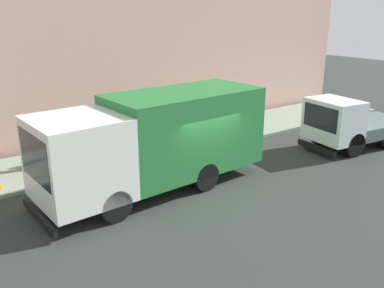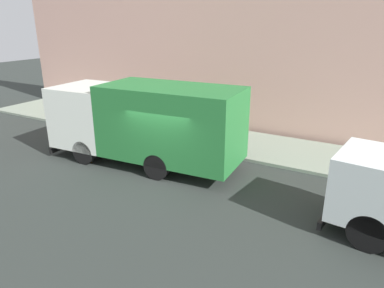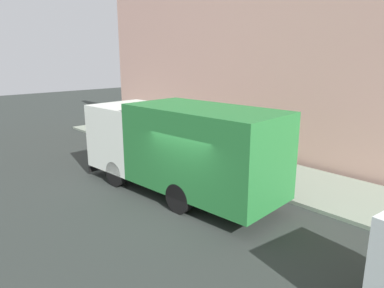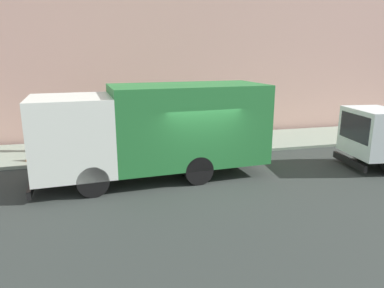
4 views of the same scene
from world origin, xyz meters
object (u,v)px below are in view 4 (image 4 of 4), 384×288
Objects in this scene: pedestrian_walking at (108,128)px; street_sign_post at (157,121)px; pedestrian_standing at (68,132)px; large_utility_truck at (155,128)px; pedestrian_third at (37,131)px; traffic_cone_orange at (30,153)px.

street_sign_post is at bearing 48.77° from pedestrian_walking.
pedestrian_walking reaches higher than pedestrian_standing.
pedestrian_standing is (0.08, 1.69, -0.09)m from pedestrian_walking.
pedestrian_walking is 0.74× the size of street_sign_post.
pedestrian_walking is at bearing 17.31° from large_utility_truck.
street_sign_post is (-1.39, -3.67, 0.57)m from pedestrian_standing.
pedestrian_walking is 2.98m from pedestrian_third.
pedestrian_standing is at bearing -47.94° from traffic_cone_orange.
traffic_cone_orange is at bearing 116.96° from pedestrian_standing.
pedestrian_third reaches higher than traffic_cone_orange.
pedestrian_walking is at bearing 65.58° from pedestrian_third.
street_sign_post reaches higher than pedestrian_standing.
pedestrian_standing is 1.29m from pedestrian_third.
pedestrian_third is 1.58m from traffic_cone_orange.
large_utility_truck is at bearing 28.15° from pedestrian_third.
pedestrian_walking is at bearing 56.48° from street_sign_post.
pedestrian_standing is 0.67× the size of street_sign_post.
street_sign_post reaches higher than pedestrian_walking.
pedestrian_third is at bearing -3.55° from traffic_cone_orange.
traffic_cone_orange is (-1.15, 3.05, -0.62)m from pedestrian_walking.
traffic_cone_orange is at bearing -22.06° from pedestrian_third.
street_sign_post is (-0.16, -5.04, 1.10)m from traffic_cone_orange.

